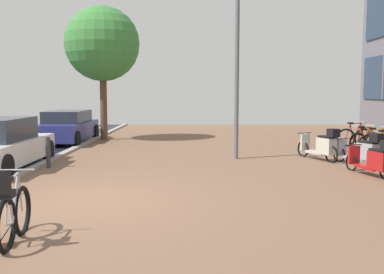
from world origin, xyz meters
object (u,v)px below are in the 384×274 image
(bicycle_rack_09, at_px, (353,137))
(scooter_far, at_px, (361,150))
(bicycle_foreground, at_px, (8,215))
(parked_car_far, at_px, (65,127))
(lamp_post, at_px, (235,43))
(bicycle_rack_06, at_px, (375,144))
(scooter_near, at_px, (373,159))
(street_tree, at_px, (101,44))
(bollard_far, at_px, (46,152))
(bicycle_rack_07, at_px, (363,142))
(bicycle_rack_08, at_px, (363,140))
(bicycle_rack_05, at_px, (384,146))
(scooter_mid, at_px, (320,145))

(bicycle_rack_09, height_order, scooter_far, bicycle_rack_09)
(bicycle_foreground, distance_m, scooter_far, 9.70)
(parked_car_far, bearing_deg, lamp_post, -34.84)
(parked_car_far, bearing_deg, bicycle_rack_06, -16.79)
(scooter_near, bearing_deg, lamp_post, 136.70)
(scooter_near, xyz_separation_m, street_tree, (-8.44, 8.47, 3.75))
(bicycle_foreground, xyz_separation_m, bollard_far, (-1.48, 5.99, 0.03))
(bicycle_rack_06, height_order, scooter_far, scooter_far)
(bicycle_rack_07, bearing_deg, bicycle_rack_08, 70.42)
(street_tree, bearing_deg, bollard_far, -90.72)
(scooter_far, bearing_deg, bicycle_rack_05, 51.34)
(bicycle_rack_05, distance_m, bollard_far, 10.60)
(parked_car_far, height_order, lamp_post, lamp_post)
(bicycle_foreground, height_order, scooter_mid, bicycle_foreground)
(scooter_near, bearing_deg, bicycle_rack_08, 70.54)
(bicycle_rack_06, bearing_deg, scooter_near, -113.81)
(bicycle_foreground, bearing_deg, scooter_mid, 48.08)
(bicycle_rack_06, relative_size, bicycle_rack_09, 0.94)
(bicycle_foreground, relative_size, scooter_mid, 0.83)
(bicycle_rack_06, xyz_separation_m, bicycle_rack_08, (0.08, 1.24, -0.01))
(bicycle_foreground, xyz_separation_m, parked_car_far, (-2.78, 12.30, 0.24))
(parked_car_far, bearing_deg, bicycle_rack_05, -19.49)
(bicycle_rack_05, distance_m, parked_car_far, 12.39)
(scooter_far, relative_size, bollard_far, 1.87)
(scooter_mid, bearing_deg, bicycle_rack_07, 44.37)
(bicycle_rack_08, xyz_separation_m, scooter_near, (-1.89, -5.35, 0.11))
(lamp_post, bearing_deg, scooter_near, -43.30)
(parked_car_far, bearing_deg, street_tree, 31.32)
(scooter_mid, xyz_separation_m, bollard_far, (-7.99, -1.26, -0.04))
(scooter_near, height_order, parked_car_far, parked_car_far)
(parked_car_far, xyz_separation_m, bollard_far, (1.31, -6.31, -0.21))
(bollard_far, bearing_deg, parked_car_far, 101.70)
(bicycle_rack_09, xyz_separation_m, lamp_post, (-4.90, -3.01, 3.23))
(bicycle_foreground, relative_size, bicycle_rack_07, 1.11)
(bicycle_rack_09, height_order, scooter_mid, scooter_mid)
(scooter_mid, bearing_deg, street_tree, 143.28)
(bicycle_rack_06, bearing_deg, scooter_mid, -146.81)
(scooter_mid, distance_m, scooter_far, 1.31)
(bollard_far, bearing_deg, scooter_near, -8.75)
(lamp_post, bearing_deg, bicycle_foreground, -117.09)
(bicycle_rack_07, bearing_deg, lamp_post, -159.82)
(scooter_far, xyz_separation_m, parked_car_far, (-10.17, 6.02, 0.20))
(bicycle_rack_05, distance_m, scooter_mid, 2.55)
(scooter_mid, distance_m, street_tree, 10.54)
(bicycle_foreground, distance_m, bicycle_rack_06, 12.48)
(bicycle_rack_07, bearing_deg, bicycle_rack_09, 85.90)
(scooter_far, relative_size, parked_car_far, 0.38)
(bicycle_rack_09, relative_size, scooter_mid, 0.83)
(bicycle_rack_08, bearing_deg, scooter_mid, -131.12)
(scooter_mid, height_order, lamp_post, lamp_post)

